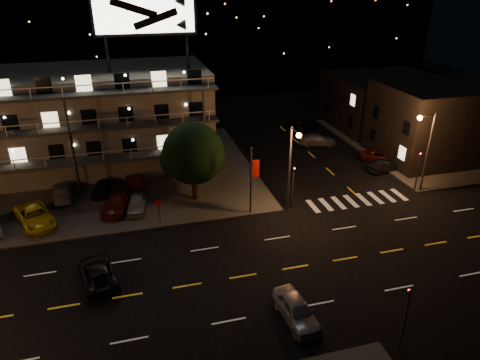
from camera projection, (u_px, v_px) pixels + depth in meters
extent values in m
plane|color=black|center=(215.00, 281.00, 29.93)|extent=(140.00, 140.00, 0.00)
cube|color=#3B3B38|center=(42.00, 182.00, 44.08)|extent=(44.00, 24.00, 0.15)
cube|color=#3B3B38|center=(414.00, 143.00, 54.33)|extent=(16.00, 24.00, 0.15)
cube|color=gray|center=(78.00, 122.00, 46.38)|extent=(28.00, 12.00, 10.00)
cube|color=gray|center=(70.00, 73.00, 44.12)|extent=(28.00, 12.00, 0.50)
cube|color=#3B3B38|center=(76.00, 162.00, 41.16)|extent=(28.00, 1.80, 0.25)
cube|color=#3B3B38|center=(71.00, 130.00, 39.78)|extent=(28.00, 1.80, 0.25)
cube|color=#3B3B38|center=(64.00, 96.00, 38.40)|extent=(28.00, 1.80, 0.25)
cylinder|color=black|center=(107.00, 55.00, 42.44)|extent=(0.36, 0.36, 3.50)
cylinder|color=black|center=(187.00, 51.00, 44.30)|extent=(0.36, 0.36, 3.50)
cube|color=black|center=(145.00, 13.00, 41.76)|extent=(10.20, 0.50, 4.20)
cube|color=#EDEAC9|center=(145.00, 14.00, 41.50)|extent=(9.60, 0.06, 3.60)
cube|color=black|center=(441.00, 121.00, 49.04)|extent=(14.00, 10.00, 8.50)
cube|color=black|center=(383.00, 101.00, 59.82)|extent=(14.00, 12.00, 7.00)
cube|color=black|center=(142.00, 16.00, 85.80)|extent=(120.00, 20.00, 24.00)
cylinder|color=#2D2D30|center=(290.00, 169.00, 37.43)|extent=(0.20, 0.20, 8.00)
cylinder|color=#2D2D30|center=(295.00, 131.00, 35.09)|extent=(0.12, 1.80, 0.12)
sphere|color=orange|center=(299.00, 135.00, 34.44)|extent=(0.44, 0.44, 0.44)
cylinder|color=#2D2D30|center=(427.00, 154.00, 40.69)|extent=(0.20, 0.20, 8.00)
cylinder|color=#2D2D30|center=(428.00, 116.00, 38.86)|extent=(1.80, 0.12, 0.12)
sphere|color=orange|center=(420.00, 118.00, 38.72)|extent=(0.44, 0.44, 0.44)
cylinder|color=#2D2D30|center=(293.00, 190.00, 38.67)|extent=(0.14, 0.14, 3.60)
imported|color=black|center=(294.00, 167.00, 37.68)|extent=(0.20, 0.16, 1.00)
sphere|color=#FF0C0C|center=(295.00, 168.00, 37.61)|extent=(0.14, 0.14, 0.14)
cylinder|color=#2D2D30|center=(404.00, 323.00, 23.84)|extent=(0.14, 0.14, 3.60)
imported|color=black|center=(411.00, 290.00, 22.85)|extent=(0.20, 0.16, 1.00)
sphere|color=#FF0C0C|center=(409.00, 290.00, 23.00)|extent=(0.14, 0.14, 0.14)
cylinder|color=#2D2D30|center=(417.00, 175.00, 41.69)|extent=(0.14, 0.14, 3.60)
imported|color=black|center=(422.00, 153.00, 40.70)|extent=(0.16, 0.20, 1.00)
sphere|color=#FF0C0C|center=(420.00, 154.00, 40.72)|extent=(0.14, 0.14, 0.14)
cylinder|color=#2D2D30|center=(251.00, 182.00, 37.04)|extent=(0.16, 0.16, 6.40)
cube|color=red|center=(256.00, 168.00, 36.63)|extent=(0.60, 0.04, 1.60)
cylinder|color=#2D2D30|center=(159.00, 213.00, 36.26)|extent=(0.08, 0.08, 2.20)
cylinder|color=red|center=(159.00, 203.00, 35.76)|extent=(0.91, 0.04, 0.91)
cylinder|color=black|center=(195.00, 186.00, 40.20)|extent=(0.55, 0.55, 2.62)
sphere|color=black|center=(193.00, 154.00, 38.79)|extent=(5.68, 5.68, 5.68)
sphere|color=black|center=(179.00, 160.00, 39.15)|extent=(3.49, 3.49, 3.49)
sphere|color=black|center=(207.00, 159.00, 38.88)|extent=(3.27, 3.27, 3.27)
imported|color=gold|center=(35.00, 216.00, 36.27)|extent=(4.35, 5.83, 1.47)
imported|color=#53150B|center=(117.00, 202.00, 38.58)|extent=(3.29, 5.26, 1.42)
imported|color=#98989D|center=(136.00, 204.00, 38.41)|extent=(1.97, 3.91, 1.28)
imported|color=#98989D|center=(63.00, 191.00, 40.60)|extent=(2.33, 4.88, 1.37)
imported|color=black|center=(103.00, 187.00, 41.45)|extent=(2.35, 4.17, 1.34)
imported|color=#53150B|center=(137.00, 182.00, 42.33)|extent=(2.20, 4.32, 1.36)
imported|color=black|center=(385.00, 166.00, 46.48)|extent=(4.11, 2.06, 1.29)
imported|color=#53150B|center=(379.00, 155.00, 49.33)|extent=(4.85, 3.38, 1.23)
imported|color=#98989D|center=(317.00, 140.00, 53.81)|extent=(4.92, 2.97, 1.33)
imported|color=black|center=(303.00, 124.00, 59.52)|extent=(4.51, 3.03, 1.43)
imported|color=#98989D|center=(296.00, 310.00, 26.29)|extent=(2.07, 4.40, 1.46)
imported|color=black|center=(98.00, 273.00, 29.67)|extent=(3.25, 5.24, 1.35)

